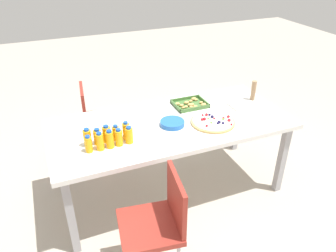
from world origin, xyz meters
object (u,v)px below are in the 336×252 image
juice_bottle_4 (129,135)px  snack_tray (190,104)px  juice_bottle_2 (110,139)px  fruit_pizza (213,122)px  juice_bottle_1 (100,142)px  plate_stack (172,123)px  juice_bottle_0 (89,144)px  party_table (171,129)px  juice_bottle_3 (119,138)px  chair_near_left (159,219)px  juice_bottle_8 (116,133)px  juice_bottle_7 (107,134)px  cardboard_tube (253,91)px  juice_bottle_6 (97,137)px  chair_far_left (97,116)px  juice_bottle_9 (126,131)px  juice_bottle_5 (87,138)px  napkin_stack (238,106)px

juice_bottle_4 → snack_tray: 0.82m
juice_bottle_2 → fruit_pizza: juice_bottle_2 is taller
juice_bottle_1 → plate_stack: size_ratio=0.71×
juice_bottle_0 → plate_stack: juice_bottle_0 is taller
party_table → fruit_pizza: (0.33, -0.15, 0.08)m
juice_bottle_3 → chair_near_left: bearing=-81.3°
juice_bottle_0 → juice_bottle_8: size_ratio=1.04×
juice_bottle_7 → cardboard_tube: (1.48, 0.22, 0.03)m
juice_bottle_1 → juice_bottle_0: bearing=178.9°
juice_bottle_6 → cardboard_tube: cardboard_tube is taller
chair_far_left → cardboard_tube: (1.40, -0.70, 0.34)m
juice_bottle_1 → juice_bottle_3: juice_bottle_1 is taller
juice_bottle_7 → cardboard_tube: size_ratio=0.75×
juice_bottle_4 → juice_bottle_7: (-0.16, 0.08, 0.00)m
chair_far_left → juice_bottle_7: size_ratio=5.77×
juice_bottle_3 → cardboard_tube: (1.41, 0.30, 0.03)m
juice_bottle_3 → juice_bottle_1: bearing=-178.2°
party_table → juice_bottle_1: (-0.64, -0.19, 0.13)m
juice_bottle_3 → snack_tray: (0.79, 0.41, -0.05)m
chair_near_left → juice_bottle_0: 0.75m
juice_bottle_1 → juice_bottle_9: (0.22, 0.07, 0.00)m
juice_bottle_6 → snack_tray: juice_bottle_6 is taller
juice_bottle_1 → snack_tray: 1.03m
juice_bottle_3 → juice_bottle_5: (-0.22, 0.08, 0.00)m
juice_bottle_3 → juice_bottle_8: 0.08m
chair_far_left → juice_bottle_7: (-0.08, -0.91, 0.31)m
juice_bottle_2 → juice_bottle_3: juice_bottle_2 is taller
cardboard_tube → juice_bottle_4: bearing=-167.5°
party_table → juice_bottle_6: size_ratio=15.55×
juice_bottle_2 → juice_bottle_4: juice_bottle_2 is taller
chair_near_left → juice_bottle_0: juice_bottle_0 is taller
juice_bottle_1 → juice_bottle_4: bearing=2.4°
juice_bottle_1 → juice_bottle_2: juice_bottle_2 is taller
party_table → chair_far_left: size_ratio=2.47×
fruit_pizza → napkin_stack: fruit_pizza is taller
juice_bottle_0 → juice_bottle_7: size_ratio=0.95×
snack_tray → juice_bottle_8: bearing=-157.4°
juice_bottle_5 → juice_bottle_8: size_ratio=1.14×
fruit_pizza → chair_far_left: bearing=130.6°
chair_near_left → juice_bottle_3: juice_bottle_3 is taller
juice_bottle_5 → plate_stack: size_ratio=0.73×
juice_bottle_0 → juice_bottle_3: bearing=0.8°
party_table → juice_bottle_9: size_ratio=13.81×
juice_bottle_8 → plate_stack: juice_bottle_8 is taller
snack_tray → plate_stack: 0.41m
juice_bottle_7 → napkin_stack: juice_bottle_7 is taller
snack_tray → fruit_pizza: bearing=-84.9°
party_table → cardboard_tube: bearing=7.3°
juice_bottle_3 → juice_bottle_6: (-0.15, 0.08, -0.00)m
chair_far_left → cardboard_tube: 1.60m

